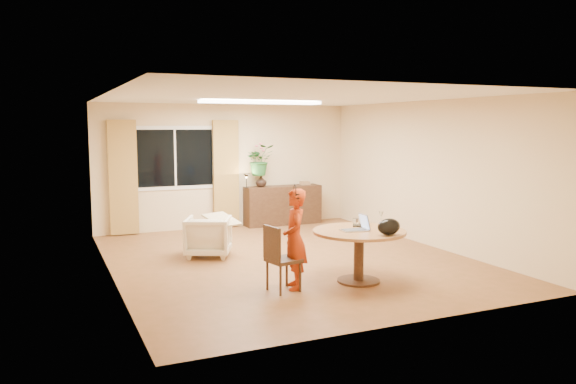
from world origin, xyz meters
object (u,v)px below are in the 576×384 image
object	(u,v)px
dining_chair	(284,258)
child	(295,239)
armchair	(208,236)
sideboard	(283,205)
dining_table	(359,241)

from	to	relation	value
dining_chair	child	distance (m)	0.30
armchair	sideboard	xyz separation A→B (m)	(2.32, 2.27, 0.09)
dining_table	armchair	world-z (taller)	dining_table
dining_chair	sideboard	bearing A→B (deg)	55.83
dining_table	dining_chair	bearing A→B (deg)	178.57
child	armchair	size ratio (longest dim) A/B	1.83
child	sideboard	xyz separation A→B (m)	(1.78, 4.53, -0.24)
dining_table	child	distance (m)	0.95
dining_table	dining_chair	xyz separation A→B (m)	(-1.12, 0.03, -0.13)
dining_table	armchair	bearing A→B (deg)	122.28
armchair	dining_chair	bearing A→B (deg)	123.19
child	dining_chair	bearing A→B (deg)	-59.24
dining_table	sideboard	distance (m)	4.69
dining_chair	armchair	distance (m)	2.34
sideboard	dining_chair	bearing A→B (deg)	-113.18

